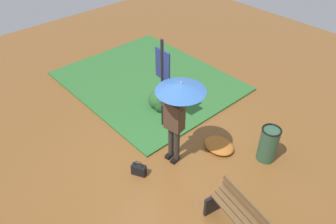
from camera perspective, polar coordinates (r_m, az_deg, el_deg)
ground_plane at (r=7.26m, az=0.96°, el=-8.50°), size 18.00×18.00×0.00m
grass_verge at (r=9.77m, az=-3.44°, el=5.40°), size 4.80×4.00×0.05m
person_with_umbrella at (r=6.27m, az=1.71°, el=1.69°), size 0.96×0.96×2.04m
info_sign_post at (r=7.30m, az=-0.94°, el=6.39°), size 0.44×0.07×2.30m
handbag at (r=6.95m, az=-5.07°, el=-9.90°), size 0.33×0.26×0.37m
park_bench at (r=5.99m, az=12.94°, el=-17.63°), size 1.41×0.63×0.75m
trash_bin at (r=7.35m, az=16.97°, el=-5.32°), size 0.42×0.42×0.83m
shrub_cluster at (r=8.56m, az=-1.54°, el=1.92°), size 0.61×0.55×0.50m
leaf_pile_near_person at (r=7.58m, az=8.81°, el=-5.75°), size 0.72×0.57×0.16m
leaf_pile_by_bench at (r=9.38m, az=3.13°, el=4.16°), size 0.56×0.44×0.12m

